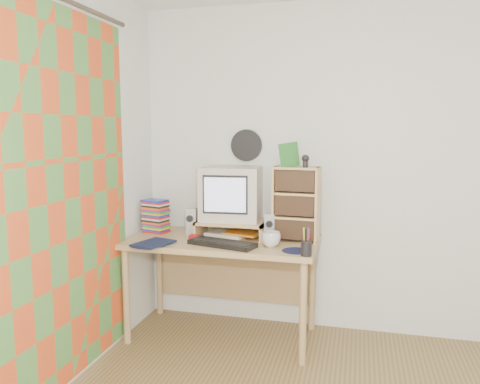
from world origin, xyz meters
The scene contains 19 objects.
back_wall centered at (0.00, 1.75, 1.25)m, with size 3.50×3.50×0.00m, color silver.
curtain centered at (-1.71, 0.48, 1.15)m, with size 2.20×2.20×0.00m, color #D2491D.
wall_disc centered at (-0.93, 1.73, 1.43)m, with size 0.25×0.25×0.02m, color black.
desk centered at (-1.03, 1.44, 0.62)m, with size 1.40×0.70×0.75m.
monitor_riser centered at (-0.98, 1.48, 0.84)m, with size 0.52×0.30×0.12m.
crt_monitor centered at (-1.00, 1.53, 1.07)m, with size 0.43×0.43×0.40m, color beige.
speaker_left centered at (-1.29, 1.45, 0.85)m, with size 0.08×0.08×0.21m, color #B2B1B6.
speaker_right centered at (-0.68, 1.42, 0.85)m, with size 0.08×0.08×0.20m, color #B2B1B6.
keyboard centered at (-0.97, 1.19, 0.77)m, with size 0.48×0.16×0.03m, color black.
dvd_stack centered at (-1.60, 1.49, 0.88)m, with size 0.18×0.13×0.26m, color brown, non-canonical shape.
cd_rack centered at (-0.50, 1.47, 1.02)m, with size 0.32×0.17×0.54m, color #D8B372.
mug centered at (-0.64, 1.25, 0.80)m, with size 0.13×0.13×0.10m, color silver.
diary centered at (-1.54, 1.11, 0.77)m, with size 0.25×0.19×0.05m, color #0F1838.
mousepad centered at (-0.45, 1.18, 0.75)m, with size 0.18×0.18×0.00m, color #101938.
pen_cup centered at (-0.38, 1.07, 0.82)m, with size 0.07×0.07×0.14m, color black, non-canonical shape.
papers centered at (-0.97, 1.50, 0.77)m, with size 0.30×0.22×0.04m, color silver, non-canonical shape.
red_box centered at (-1.22, 1.31, 0.77)m, with size 0.07×0.05×0.04m, color #AD1214.
game_box centered at (-0.55, 1.46, 1.37)m, with size 0.13×0.03×0.17m, color #1B5E1A.
webcam centered at (-0.43, 1.44, 1.33)m, with size 0.05×0.05×0.09m, color black, non-canonical shape.
Camera 1 is at (-0.06, -1.86, 1.56)m, focal length 35.00 mm.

